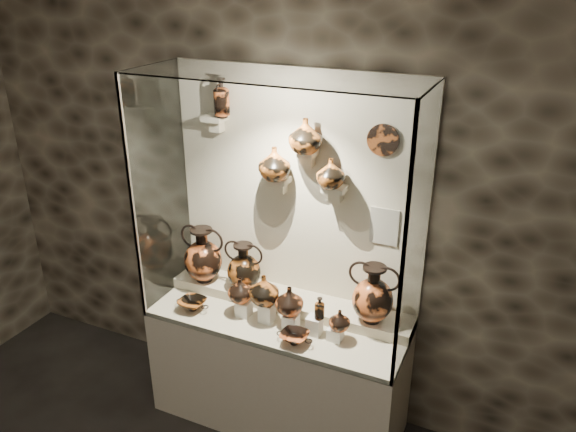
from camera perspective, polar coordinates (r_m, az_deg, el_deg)
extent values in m
cube|color=black|center=(3.63, 1.01, 2.40)|extent=(5.00, 0.02, 3.20)
cube|color=beige|center=(3.99, -1.02, -15.48)|extent=(1.70, 0.60, 0.80)
cube|color=#BEB093|center=(3.74, -1.07, -10.54)|extent=(1.68, 0.58, 0.03)
cube|color=#BEB093|center=(3.85, 0.06, -8.78)|extent=(1.70, 0.25, 0.10)
cube|color=beige|center=(3.62, 0.98, 2.38)|extent=(1.70, 0.03, 1.60)
cube|color=white|center=(3.12, -3.52, -1.34)|extent=(1.70, 0.01, 1.60)
cube|color=white|center=(3.78, -12.84, 2.67)|extent=(0.01, 0.60, 1.60)
cube|color=white|center=(3.12, 13.00, -1.95)|extent=(0.01, 0.60, 1.60)
cube|color=white|center=(3.13, -1.30, 14.11)|extent=(1.70, 0.60, 0.01)
cube|color=gray|center=(3.57, -15.51, 1.11)|extent=(0.02, 0.02, 1.60)
cube|color=gray|center=(2.86, 11.62, -4.22)|extent=(0.02, 0.02, 1.60)
cube|color=silver|center=(3.75, -4.49, -9.30)|extent=(0.09, 0.09, 0.10)
cube|color=silver|center=(3.67, -2.14, -9.72)|extent=(0.09, 0.09, 0.13)
cube|color=silver|center=(3.62, 0.32, -10.61)|extent=(0.09, 0.09, 0.09)
cube|color=silver|center=(3.56, 2.71, -11.00)|extent=(0.09, 0.09, 0.12)
cube|color=silver|center=(3.54, 4.85, -11.77)|extent=(0.09, 0.09, 0.08)
cube|color=beige|center=(3.67, -7.46, 9.83)|extent=(0.14, 0.12, 0.04)
cube|color=beige|center=(3.56, -0.97, 3.72)|extent=(0.14, 0.12, 0.04)
cube|color=beige|center=(3.42, 2.05, 6.39)|extent=(0.10, 0.12, 0.04)
cube|color=beige|center=(3.43, 4.79, 2.81)|extent=(0.14, 0.12, 0.04)
imported|color=#CB5926|center=(3.68, -4.85, -7.46)|extent=(0.19, 0.19, 0.17)
imported|color=#974D1A|center=(3.59, -2.43, -7.49)|extent=(0.22, 0.22, 0.20)
imported|color=#CB5926|center=(3.56, 0.16, -8.56)|extent=(0.23, 0.23, 0.19)
imported|color=#CB5926|center=(3.46, 5.27, -10.47)|extent=(0.13, 0.13, 0.14)
imported|color=#974D1A|center=(3.48, -1.37, 5.37)|extent=(0.24, 0.24, 0.21)
imported|color=#974D1A|center=(3.34, 1.79, 8.16)|extent=(0.23, 0.23, 0.21)
imported|color=#974D1A|center=(3.36, 4.38, 4.37)|extent=(0.23, 0.23, 0.18)
cylinder|color=#98471D|center=(3.30, 9.64, 7.62)|extent=(0.19, 0.02, 0.19)
cube|color=beige|center=(3.48, 9.75, -1.05)|extent=(0.18, 0.01, 0.24)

